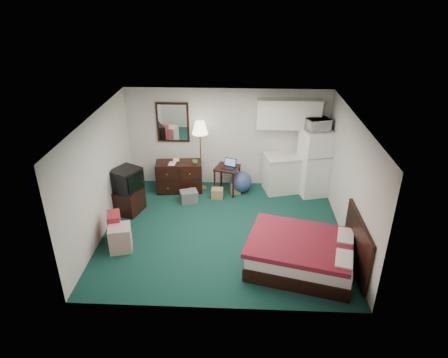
# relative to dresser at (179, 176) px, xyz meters

# --- Properties ---
(floor) EXTENTS (5.00, 4.50, 0.01)m
(floor) POSITION_rel_dresser_xyz_m (1.19, -1.78, -0.38)
(floor) COLOR #103A35
(floor) RESTS_ON ground
(ceiling) EXTENTS (5.00, 4.50, 0.01)m
(ceiling) POSITION_rel_dresser_xyz_m (1.19, -1.78, 2.12)
(ceiling) COLOR silver
(ceiling) RESTS_ON walls
(walls) EXTENTS (5.01, 4.51, 2.50)m
(walls) POSITION_rel_dresser_xyz_m (1.19, -1.78, 0.87)
(walls) COLOR silver
(walls) RESTS_ON floor
(mirror) EXTENTS (0.80, 0.06, 1.00)m
(mirror) POSITION_rel_dresser_xyz_m (-0.16, 0.44, 1.27)
(mirror) COLOR white
(mirror) RESTS_ON walls
(upper_cabinets) EXTENTS (1.50, 0.35, 0.70)m
(upper_cabinets) POSITION_rel_dresser_xyz_m (2.64, 0.29, 1.57)
(upper_cabinets) COLOR white
(upper_cabinets) RESTS_ON walls
(headboard) EXTENTS (0.06, 1.56, 1.00)m
(headboard) POSITION_rel_dresser_xyz_m (3.65, -2.92, 0.17)
(headboard) COLOR black
(headboard) RESTS_ON walls
(dresser) EXTENTS (1.17, 0.63, 0.77)m
(dresser) POSITION_rel_dresser_xyz_m (0.00, 0.00, 0.00)
(dresser) COLOR black
(dresser) RESTS_ON floor
(floor_lamp) EXTENTS (0.44, 0.44, 1.79)m
(floor_lamp) POSITION_rel_dresser_xyz_m (0.54, 0.11, 0.51)
(floor_lamp) COLOR gold
(floor_lamp) RESTS_ON floor
(desk) EXTENTS (0.67, 0.67, 0.68)m
(desk) POSITION_rel_dresser_xyz_m (1.20, -0.04, -0.04)
(desk) COLOR black
(desk) RESTS_ON floor
(exercise_ball) EXTENTS (0.69, 0.69, 0.54)m
(exercise_ball) POSITION_rel_dresser_xyz_m (1.54, 0.00, -0.11)
(exercise_ball) COLOR navy
(exercise_ball) RESTS_ON floor
(kitchen_counter) EXTENTS (0.97, 0.83, 0.92)m
(kitchen_counter) POSITION_rel_dresser_xyz_m (2.57, 0.13, 0.07)
(kitchen_counter) COLOR white
(kitchen_counter) RESTS_ON floor
(fridge) EXTENTS (0.82, 0.82, 1.65)m
(fridge) POSITION_rel_dresser_xyz_m (3.32, 0.03, 0.44)
(fridge) COLOR white
(fridge) RESTS_ON floor
(bed) EXTENTS (2.14, 1.85, 0.59)m
(bed) POSITION_rel_dresser_xyz_m (2.67, -2.92, -0.09)
(bed) COLOR maroon
(bed) RESTS_ON floor
(tv_stand) EXTENTS (0.71, 0.75, 0.56)m
(tv_stand) POSITION_rel_dresser_xyz_m (-1.02, -1.08, -0.11)
(tv_stand) COLOR black
(tv_stand) RESTS_ON floor
(suitcase) EXTENTS (0.34, 0.44, 0.64)m
(suitcase) POSITION_rel_dresser_xyz_m (-0.98, -2.24, -0.07)
(suitcase) COLOR maroon
(suitcase) RESTS_ON floor
(retail_box) EXTENTS (0.51, 0.51, 0.52)m
(retail_box) POSITION_rel_dresser_xyz_m (-0.79, -2.53, -0.12)
(retail_box) COLOR silver
(retail_box) RESTS_ON floor
(file_bin) EXTENTS (0.48, 0.42, 0.28)m
(file_bin) POSITION_rel_dresser_xyz_m (0.30, -0.58, -0.24)
(file_bin) COLOR #5A5B62
(file_bin) RESTS_ON floor
(cardboard_box_a) EXTENTS (0.28, 0.24, 0.23)m
(cardboard_box_a) POSITION_rel_dresser_xyz_m (0.97, -0.34, -0.27)
(cardboard_box_a) COLOR olive
(cardboard_box_a) RESTS_ON floor
(cardboard_box_b) EXTENTS (0.27, 0.31, 0.28)m
(cardboard_box_b) POSITION_rel_dresser_xyz_m (1.40, -0.06, -0.24)
(cardboard_box_b) COLOR olive
(cardboard_box_b) RESTS_ON floor
(laptop) EXTENTS (0.38, 0.35, 0.21)m
(laptop) POSITION_rel_dresser_xyz_m (1.23, -0.10, 0.41)
(laptop) COLOR black
(laptop) RESTS_ON desk
(crt_tv) EXTENTS (0.76, 0.78, 0.50)m
(crt_tv) POSITION_rel_dresser_xyz_m (-1.00, -1.07, 0.42)
(crt_tv) COLOR black
(crt_tv) RESTS_ON tv_stand
(microwave) EXTENTS (0.59, 0.45, 0.35)m
(microwave) POSITION_rel_dresser_xyz_m (3.29, -0.01, 1.44)
(microwave) COLOR white
(microwave) RESTS_ON fridge
(book_a) EXTENTS (0.17, 0.03, 0.23)m
(book_a) POSITION_rel_dresser_xyz_m (-0.22, -0.10, 0.50)
(book_a) COLOR olive
(book_a) RESTS_ON dresser
(book_b) EXTENTS (0.15, 0.05, 0.21)m
(book_b) POSITION_rel_dresser_xyz_m (-0.16, 0.11, 0.49)
(book_b) COLOR olive
(book_b) RESTS_ON dresser
(mug) EXTENTS (0.13, 0.11, 0.13)m
(mug) POSITION_rel_dresser_xyz_m (0.41, -0.06, 0.45)
(mug) COLOR #4D803F
(mug) RESTS_ON dresser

